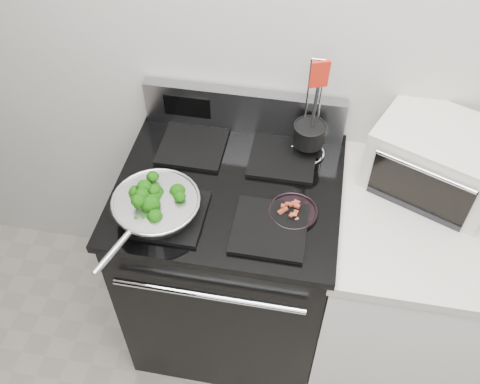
% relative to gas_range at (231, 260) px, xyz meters
% --- Properties ---
extents(back_wall, '(4.00, 0.02, 2.70)m').
position_rel_gas_range_xyz_m(back_wall, '(0.30, 0.34, 0.86)').
color(back_wall, beige).
rests_on(back_wall, ground).
extents(gas_range, '(0.79, 0.69, 1.13)m').
position_rel_gas_range_xyz_m(gas_range, '(0.00, 0.00, 0.00)').
color(gas_range, black).
rests_on(gas_range, floor).
extents(counter, '(0.62, 0.68, 0.92)m').
position_rel_gas_range_xyz_m(counter, '(0.68, -0.00, -0.03)').
color(counter, white).
rests_on(counter, floor).
extents(skillet, '(0.29, 0.45, 0.06)m').
position_rel_gas_range_xyz_m(skillet, '(-0.21, -0.18, 0.51)').
color(skillet, silver).
rests_on(skillet, gas_range).
extents(broccoli_pile, '(0.23, 0.23, 0.08)m').
position_rel_gas_range_xyz_m(broccoli_pile, '(-0.21, -0.18, 0.53)').
color(broccoli_pile, black).
rests_on(broccoli_pile, skillet).
extents(bacon_plate, '(0.17, 0.17, 0.04)m').
position_rel_gas_range_xyz_m(bacon_plate, '(0.24, -0.09, 0.48)').
color(bacon_plate, black).
rests_on(bacon_plate, gas_range).
extents(utensil_holder, '(0.13, 0.13, 0.41)m').
position_rel_gas_range_xyz_m(utensil_holder, '(0.25, 0.21, 0.53)').
color(utensil_holder, silver).
rests_on(utensil_holder, gas_range).
extents(toaster_oven, '(0.51, 0.46, 0.24)m').
position_rel_gas_range_xyz_m(toaster_oven, '(0.70, 0.17, 0.55)').
color(toaster_oven, beige).
rests_on(toaster_oven, counter).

